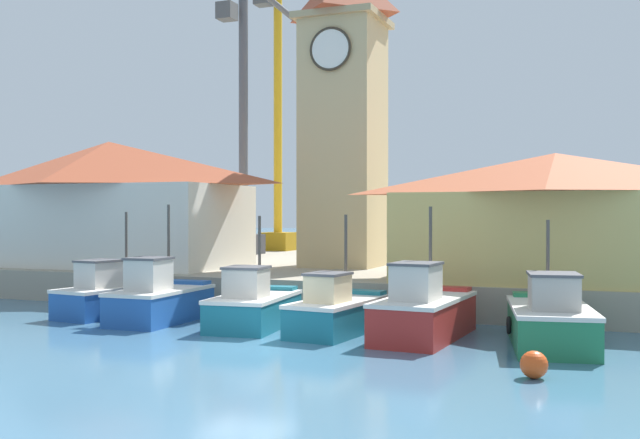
{
  "coord_description": "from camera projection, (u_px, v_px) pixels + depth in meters",
  "views": [
    {
      "loc": [
        9.7,
        -19.02,
        3.76
      ],
      "look_at": [
        -1.01,
        8.38,
        3.5
      ],
      "focal_mm": 42.0,
      "sensor_mm": 36.0,
      "label": 1
    }
  ],
  "objects": [
    {
      "name": "ground_plane",
      "position": [
        246.0,
        345.0,
        21.28
      ],
      "size": [
        300.0,
        300.0,
        0.0
      ],
      "primitive_type": "plane",
      "color": "teal"
    },
    {
      "name": "fishing_boat_left_inner",
      "position": [
        253.0,
        306.0,
        24.46
      ],
      "size": [
        2.44,
        4.31,
        3.66
      ],
      "color": "#196B7F",
      "rests_on": "ground"
    },
    {
      "name": "mooring_buoy",
      "position": [
        534.0,
        365.0,
        16.95
      ],
      "size": [
        0.63,
        0.63,
        0.63
      ],
      "primitive_type": "sphere",
      "color": "#E54C19",
      "rests_on": "ground"
    },
    {
      "name": "fishing_boat_center",
      "position": [
        424.0,
        312.0,
        22.33
      ],
      "size": [
        2.34,
        4.99,
        3.96
      ],
      "color": "#AD2823",
      "rests_on": "ground"
    },
    {
      "name": "warehouse_left",
      "position": [
        109.0,
        202.0,
        35.57
      ],
      "size": [
        12.91,
        6.61,
        5.89
      ],
      "color": "silver",
      "rests_on": "quay_wharf"
    },
    {
      "name": "fishing_boat_left_outer",
      "position": [
        160.0,
        300.0,
        25.75
      ],
      "size": [
        2.15,
        4.28,
        4.05
      ],
      "color": "#2356A8",
      "rests_on": "ground"
    },
    {
      "name": "fishing_boat_far_left",
      "position": [
        114.0,
        296.0,
        27.55
      ],
      "size": [
        2.47,
        4.87,
        3.8
      ],
      "color": "#2356A8",
      "rests_on": "ground"
    },
    {
      "name": "port_crane_near",
      "position": [
        244.0,
        148.0,
        45.31
      ],
      "size": [
        3.24,
        7.15,
        16.93
      ],
      "color": "#353539",
      "rests_on": "quay_wharf"
    },
    {
      "name": "fishing_boat_mid_right",
      "position": [
        550.0,
        320.0,
        21.02
      ],
      "size": [
        2.98,
        5.23,
        3.56
      ],
      "color": "#237A4C",
      "rests_on": "ground"
    },
    {
      "name": "warehouse_right",
      "position": [
        555.0,
        216.0,
        27.25
      ],
      "size": [
        11.42,
        6.33,
        4.69
      ],
      "color": "tan",
      "rests_on": "quay_wharf"
    },
    {
      "name": "port_crane_far",
      "position": [
        281.0,
        132.0,
        49.91
      ],
      "size": [
        4.97,
        8.28,
        21.42
      ],
      "color": "#976E11",
      "rests_on": "quay_wharf"
    },
    {
      "name": "quay_wharf",
      "position": [
        442.0,
        264.0,
        45.84
      ],
      "size": [
        120.0,
        40.0,
        1.26
      ],
      "primitive_type": "cube",
      "color": "#9E937F",
      "rests_on": "ground"
    },
    {
      "name": "fishing_boat_mid_left",
      "position": [
        338.0,
        312.0,
        23.3
      ],
      "size": [
        2.26,
        4.4,
        3.71
      ],
      "color": "#196B7F",
      "rests_on": "ground"
    },
    {
      "name": "clock_tower",
      "position": [
        343.0,
        105.0,
        34.96
      ],
      "size": [
        3.86,
        3.86,
        15.93
      ],
      "color": "tan",
      "rests_on": "quay_wharf"
    }
  ]
}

